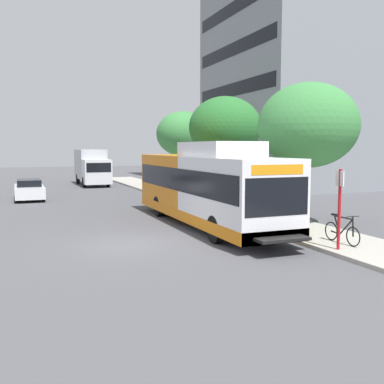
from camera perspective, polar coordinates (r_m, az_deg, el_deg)
The scene contains 11 objects.
ground_plane at distance 23.63m, azimuth -12.51°, elevation -2.73°, with size 120.00×120.00×0.00m, color #4C4C51.
sidewalk_curb at distance 23.88m, azimuth 5.12°, elevation -2.36°, with size 3.00×56.00×0.14m, color #A8A399.
transit_bus at distance 19.44m, azimuth 1.77°, elevation 0.67°, with size 2.58×12.25×3.65m.
bus_stop_sign_pole at distance 14.95m, azimuth 18.41°, elevation -1.36°, with size 0.10×0.36×2.60m.
bicycle_parked at distance 16.11m, azimuth 18.70°, elevation -4.78°, with size 0.52×1.76×1.02m.
street_tree_near_stop at distance 19.67m, azimuth 14.68°, elevation 8.26°, with size 4.24×4.24×6.02m.
street_tree_mid_block at distance 26.74m, azimuth 4.25°, elevation 8.26°, with size 4.30×4.30×6.31m.
street_tree_far_block at distance 33.80m, azimuth -1.22°, elevation 7.46°, with size 3.97×3.97×6.00m.
parked_car_far_lane at distance 31.20m, azimuth -20.17°, elevation 0.30°, with size 1.80×4.50×1.33m.
box_truck_background at distance 41.72m, azimuth -12.74°, elevation 3.27°, with size 2.32×7.01×3.25m.
lattice_comm_tower at distance 55.91m, azimuth 8.44°, elevation 10.02°, with size 1.10×1.10×23.55m.
Camera 1 is at (-3.70, -15.09, 3.41)m, focal length 41.53 mm.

